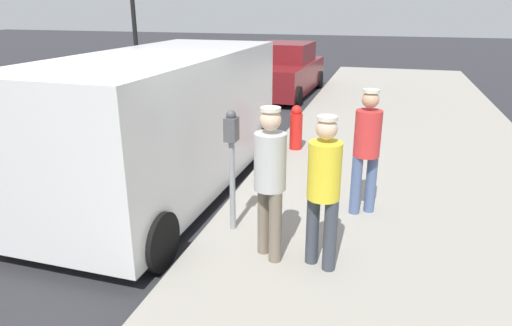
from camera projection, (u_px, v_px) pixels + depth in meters
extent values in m
plane|color=#2D2D33|center=(142.00, 222.00, 6.23)|extent=(80.00, 80.00, 0.00)
cube|color=#9E998E|center=(411.00, 254.00, 5.29)|extent=(5.00, 32.00, 0.15)
cylinder|color=gray|center=(232.00, 186.00, 5.55)|extent=(0.07, 0.07, 1.15)
cube|color=#4C4C51|center=(231.00, 129.00, 5.31)|extent=(0.14, 0.18, 0.28)
sphere|color=#47474C|center=(231.00, 115.00, 5.25)|extent=(0.12, 0.12, 0.12)
cylinder|color=#4C608C|center=(371.00, 184.00, 6.08)|extent=(0.14, 0.14, 0.80)
cylinder|color=#4C608C|center=(356.00, 185.00, 6.03)|extent=(0.14, 0.14, 0.80)
cylinder|color=red|center=(368.00, 133.00, 5.82)|extent=(0.34, 0.34, 0.60)
sphere|color=tan|center=(371.00, 100.00, 5.68)|extent=(0.22, 0.22, 0.22)
cylinder|color=silver|center=(371.00, 91.00, 5.64)|extent=(0.21, 0.21, 0.04)
cylinder|color=#726656|center=(275.00, 227.00, 4.89)|extent=(0.14, 0.14, 0.81)
cylinder|color=#726656|center=(264.00, 219.00, 5.06)|extent=(0.14, 0.14, 0.81)
cylinder|color=#B7B7B7|center=(270.00, 162.00, 4.74)|extent=(0.34, 0.34, 0.61)
sphere|color=beige|center=(271.00, 120.00, 4.59)|extent=(0.22, 0.22, 0.22)
cylinder|color=silver|center=(271.00, 109.00, 4.55)|extent=(0.21, 0.21, 0.04)
cylinder|color=#383D47|center=(330.00, 236.00, 4.73)|extent=(0.14, 0.14, 0.79)
cylinder|color=#383D47|center=(313.00, 229.00, 4.86)|extent=(0.14, 0.14, 0.79)
cylinder|color=yellow|center=(324.00, 171.00, 4.57)|extent=(0.34, 0.34, 0.59)
sphere|color=beige|center=(327.00, 129.00, 4.42)|extent=(0.21, 0.21, 0.21)
cylinder|color=silver|center=(327.00, 118.00, 4.39)|extent=(0.20, 0.20, 0.04)
cube|color=white|center=(163.00, 120.00, 6.87)|extent=(2.10, 5.24, 1.96)
cube|color=black|center=(43.00, 138.00, 4.53)|extent=(1.84, 0.12, 0.88)
cylinder|color=black|center=(157.00, 241.00, 5.04)|extent=(0.23, 0.68, 0.68)
cylinder|color=black|center=(18.00, 219.00, 5.56)|extent=(0.23, 0.68, 0.68)
cylinder|color=black|center=(262.00, 141.00, 8.73)|extent=(0.23, 0.68, 0.68)
cylinder|color=black|center=(172.00, 133.00, 9.26)|extent=(0.23, 0.68, 0.68)
cube|color=maroon|center=(283.00, 76.00, 14.69)|extent=(1.99, 4.47, 0.89)
cube|color=maroon|center=(285.00, 52.00, 14.65)|extent=(1.68, 2.04, 0.60)
cylinder|color=black|center=(297.00, 97.00, 13.06)|extent=(0.24, 0.61, 0.60)
cylinder|color=black|center=(241.00, 93.00, 13.57)|extent=(0.24, 0.61, 0.60)
cylinder|color=black|center=(319.00, 80.00, 16.02)|extent=(0.24, 0.61, 0.60)
cylinder|color=black|center=(272.00, 77.00, 16.53)|extent=(0.24, 0.61, 0.60)
cylinder|color=black|center=(133.00, 10.00, 16.26)|extent=(0.16, 0.16, 5.20)
cylinder|color=red|center=(296.00, 131.00, 8.77)|extent=(0.24, 0.24, 0.70)
sphere|color=red|center=(297.00, 110.00, 8.63)|extent=(0.20, 0.20, 0.20)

